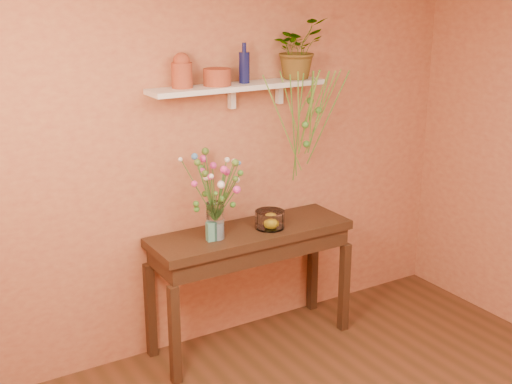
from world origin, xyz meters
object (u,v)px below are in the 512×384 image
object	(u,v)px
blue_bottle	(244,67)
terracotta_jug	(182,71)
bouquet	(215,178)
spider_plant	(297,48)
sideboard	(251,246)
glass_vase	(215,223)
glass_bowl	(270,220)

from	to	relation	value
blue_bottle	terracotta_jug	bearing A→B (deg)	178.42
terracotta_jug	blue_bottle	xyz separation A→B (m)	(0.47, -0.01, 0.00)
blue_bottle	bouquet	distance (m)	0.80
bouquet	spider_plant	bearing A→B (deg)	12.48
sideboard	bouquet	world-z (taller)	bouquet
blue_bottle	glass_vase	distance (m)	1.10
glass_bowl	terracotta_jug	bearing A→B (deg)	160.14
sideboard	glass_vase	size ratio (longest dim) A/B	5.79
terracotta_jug	glass_vase	distance (m)	1.06
blue_bottle	glass_bowl	size ratio (longest dim) A/B	1.29
glass_vase	spider_plant	bearing A→B (deg)	12.85
sideboard	spider_plant	xyz separation A→B (m)	(0.48, 0.15, 1.38)
glass_vase	glass_bowl	xyz separation A→B (m)	(0.43, -0.02, -0.05)
glass_vase	bouquet	size ratio (longest dim) A/B	0.54
glass_vase	bouquet	distance (m)	0.32
blue_bottle	spider_plant	xyz separation A→B (m)	(0.45, 0.01, 0.10)
sideboard	glass_vase	xyz separation A→B (m)	(-0.30, -0.03, 0.24)
blue_bottle	spider_plant	size ratio (longest dim) A/B	0.64
glass_vase	sideboard	bearing A→B (deg)	5.19
sideboard	terracotta_jug	distance (m)	1.35
spider_plant	glass_bowl	bearing A→B (deg)	-150.53
bouquet	glass_vase	bearing A→B (deg)	-145.54
blue_bottle	sideboard	bearing A→B (deg)	-104.44
bouquet	glass_bowl	distance (m)	0.56
glass_bowl	sideboard	bearing A→B (deg)	160.73
bouquet	glass_bowl	size ratio (longest dim) A/B	2.24
terracotta_jug	glass_vase	xyz separation A→B (m)	(0.13, -0.18, -1.03)
spider_plant	sideboard	bearing A→B (deg)	-162.59
sideboard	terracotta_jug	xyz separation A→B (m)	(-0.43, 0.16, 1.27)
sideboard	spider_plant	size ratio (longest dim) A/B	3.48
spider_plant	glass_bowl	xyz separation A→B (m)	(-0.35, -0.20, -1.19)
blue_bottle	bouquet	bearing A→B (deg)	-153.31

